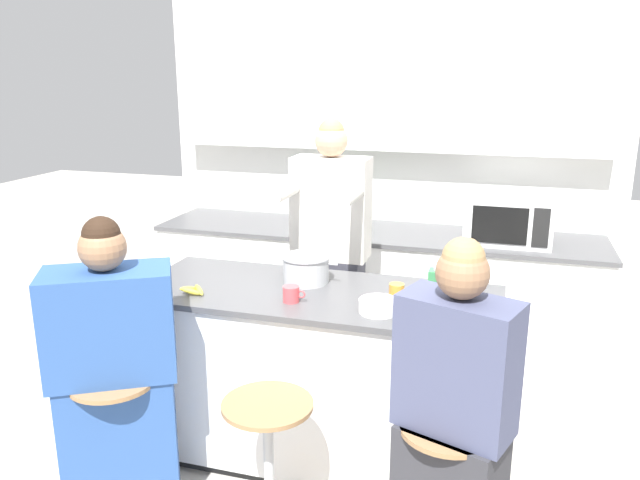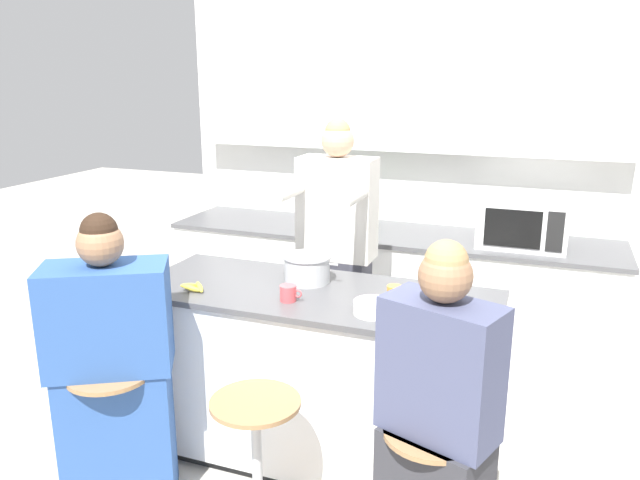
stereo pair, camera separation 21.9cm
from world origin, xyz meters
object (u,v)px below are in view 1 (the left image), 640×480
object	(u,v)px
bar_stool_leftmost	(118,440)
person_seated_near	(452,435)
bar_stool_center	(269,467)
juice_carton	(436,290)
potted_plant	(345,208)
cooking_pot	(306,269)
kitchen_island	(316,375)
coffee_cup_far	(397,292)
person_wrapped_blanket	(115,381)
fruit_bowl	(378,306)
person_cooking	(330,271)
coffee_cup_near	(291,294)
banana_bunch	(193,290)
microwave	(508,219)

from	to	relation	value
bar_stool_leftmost	person_seated_near	bearing A→B (deg)	1.39
bar_stool_center	person_seated_near	bearing A→B (deg)	2.14
juice_carton	potted_plant	world-z (taller)	potted_plant
cooking_pot	juice_carton	world-z (taller)	juice_carton
person_seated_near	juice_carton	size ratio (longest dim) A/B	6.79
person_seated_near	cooking_pot	xyz separation A→B (m)	(-0.84, 0.78, 0.35)
kitchen_island	coffee_cup_far	xyz separation A→B (m)	(0.41, 0.01, 0.50)
bar_stool_leftmost	juice_carton	distance (m)	1.61
bar_stool_leftmost	person_wrapped_blanket	distance (m)	0.28
fruit_bowl	juice_carton	size ratio (longest dim) A/B	0.86
person_seated_near	person_cooking	bearing A→B (deg)	143.94
person_wrapped_blanket	cooking_pot	xyz separation A→B (m)	(0.65, 0.78, 0.35)
coffee_cup_near	potted_plant	bearing A→B (deg)	95.15
cooking_pot	potted_plant	xyz separation A→B (m)	(-0.12, 1.31, 0.04)
kitchen_island	coffee_cup_far	distance (m)	0.65
bar_stool_leftmost	coffee_cup_near	bearing A→B (deg)	38.46
person_wrapped_blanket	banana_bunch	world-z (taller)	person_wrapped_blanket
coffee_cup_near	microwave	world-z (taller)	microwave
fruit_bowl	coffee_cup_near	bearing A→B (deg)	177.94
kitchen_island	person_wrapped_blanket	bearing A→B (deg)	-138.57
kitchen_island	coffee_cup_far	bearing A→B (deg)	1.52
fruit_bowl	juice_carton	distance (m)	0.28
fruit_bowl	banana_bunch	world-z (taller)	fruit_bowl
kitchen_island	bar_stool_center	world-z (taller)	kitchen_island
person_cooking	fruit_bowl	bearing A→B (deg)	-59.24
person_cooking	coffee_cup_near	xyz separation A→B (m)	(0.01, -0.73, 0.11)
bar_stool_center	person_cooking	size ratio (longest dim) A/B	0.39
kitchen_island	bar_stool_center	xyz separation A→B (m)	(0.00, -0.69, -0.09)
kitchen_island	coffee_cup_far	world-z (taller)	coffee_cup_far
banana_bunch	microwave	distance (m)	2.19
fruit_bowl	coffee_cup_far	bearing A→B (deg)	75.24
potted_plant	fruit_bowl	bearing A→B (deg)	-70.53
kitchen_island	coffee_cup_near	world-z (taller)	coffee_cup_near
bar_stool_leftmost	person_seated_near	xyz separation A→B (m)	(1.48, 0.04, 0.28)
coffee_cup_near	banana_bunch	size ratio (longest dim) A/B	0.77
person_cooking	coffee_cup_near	bearing A→B (deg)	-89.10
person_cooking	microwave	distance (m)	1.31
person_wrapped_blanket	fruit_bowl	xyz separation A→B (m)	(1.10, 0.47, 0.31)
kitchen_island	microwave	distance (m)	1.77
kitchen_island	bar_stool_leftmost	world-z (taller)	kitchen_island
bar_stool_leftmost	person_seated_near	distance (m)	1.51
coffee_cup_near	juice_carton	bearing A→B (deg)	6.70
kitchen_island	person_seated_near	size ratio (longest dim) A/B	1.27
person_seated_near	potted_plant	bearing A→B (deg)	134.38
person_cooking	fruit_bowl	xyz separation A→B (m)	(0.44, -0.74, 0.10)
bar_stool_leftmost	banana_bunch	distance (m)	0.77
kitchen_island	potted_plant	world-z (taller)	potted_plant
juice_carton	microwave	world-z (taller)	microwave
person_cooking	fruit_bowl	size ratio (longest dim) A/B	9.59
bar_stool_center	cooking_pot	bearing A→B (deg)	96.49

